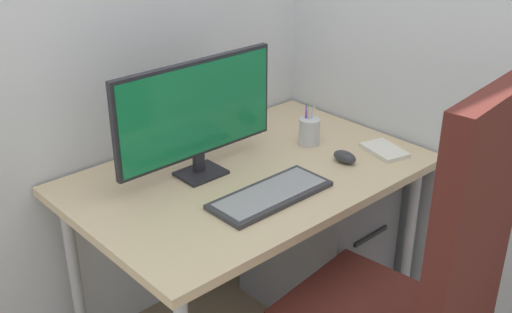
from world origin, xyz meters
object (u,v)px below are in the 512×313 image
notebook (385,150)px  office_chair (414,291)px  mouse (345,157)px  pen_holder (309,131)px  filing_cabinet (315,236)px  monitor (197,112)px  keyboard (270,195)px

notebook → office_chair: bearing=-120.1°
mouse → pen_holder: (0.02, 0.20, 0.03)m
filing_cabinet → monitor: (-0.49, 0.12, 0.64)m
filing_cabinet → keyboard: size_ratio=1.54×
keyboard → notebook: 0.56m
office_chair → pen_holder: 0.81m
filing_cabinet → pen_holder: (-0.02, 0.04, 0.47)m
mouse → notebook: mouse is taller
pen_holder → monitor: bearing=169.8°
monitor → notebook: (0.63, -0.33, -0.22)m
mouse → pen_holder: size_ratio=0.58×
filing_cabinet → keyboard: bearing=-158.5°
pen_holder → notebook: bearing=-57.5°
monitor → mouse: size_ratio=6.75×
pen_holder → notebook: (0.16, -0.25, -0.05)m
filing_cabinet → notebook: 0.49m
office_chair → notebook: office_chair is taller
filing_cabinet → monitor: monitor is taller
keyboard → pen_holder: size_ratio=2.60×
notebook → filing_cabinet: bearing=138.3°
mouse → filing_cabinet: bearing=73.2°
monitor → mouse: 0.57m
monitor → keyboard: size_ratio=1.50×
pen_holder → mouse: bearing=-96.1°
filing_cabinet → keyboard: keyboard is taller
filing_cabinet → notebook: (0.14, -0.20, 0.42)m
filing_cabinet → pen_holder: 0.47m
keyboard → mouse: bearing=1.1°
office_chair → filing_cabinet: office_chair is taller
filing_cabinet → pen_holder: size_ratio=4.01×
office_chair → mouse: size_ratio=13.35×
office_chair → notebook: 0.69m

